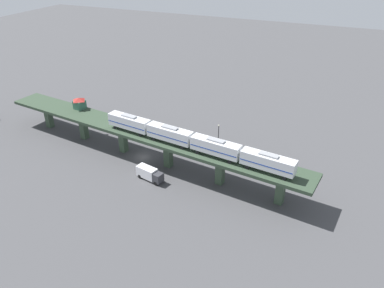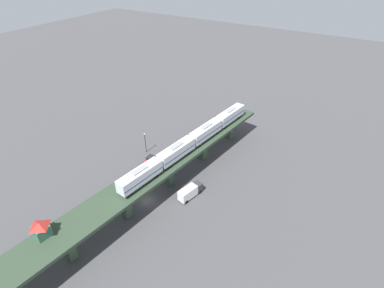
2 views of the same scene
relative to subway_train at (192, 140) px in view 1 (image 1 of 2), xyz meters
name	(u,v)px [view 1 (image 1 of 2)]	position (x,y,z in m)	size (l,w,h in m)	color
ground_plane	(143,157)	(3.56, 16.18, -10.56)	(400.00, 400.00, 0.00)	#424244
elevated_viaduct	(142,135)	(3.54, 15.99, -3.68)	(20.45, 92.30, 8.02)	#2C3D2C
subway_train	(192,140)	(0.00, 0.00, 0.00)	(9.35, 49.73, 4.45)	silver
signal_hut	(79,103)	(9.16, 40.06, -0.74)	(3.62, 3.62, 3.40)	#33604C
street_car_silver	(155,138)	(12.97, 17.47, -9.62)	(2.19, 4.51, 1.89)	#B7BABF
street_car_red	(202,148)	(13.21, 2.63, -9.62)	(2.28, 4.55, 1.89)	#AD1E1E
delivery_truck	(150,174)	(-5.03, 9.14, -8.80)	(3.79, 7.52, 3.20)	#333338
street_lamp	(218,134)	(17.30, -0.61, -6.45)	(0.44, 0.44, 6.94)	black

